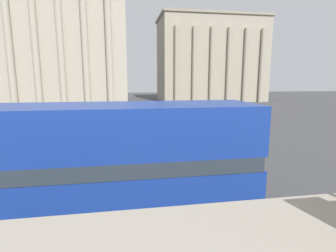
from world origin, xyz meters
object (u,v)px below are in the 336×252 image
Objects in this scene: plaza_building_left at (48,26)px; traffic_light_near at (213,134)px; pedestrian_yellow at (139,118)px; pedestrian_blue at (162,153)px; traffic_light_mid at (172,116)px; plaza_building_right at (210,60)px; double_decker_bus at (83,165)px; pedestrian_black at (225,121)px.

traffic_light_near is (15.44, -32.30, -10.78)m from plaza_building_left.
pedestrian_blue is (0.31, -14.51, 0.12)m from pedestrian_yellow.
traffic_light_near is 1.01× the size of traffic_light_mid.
plaza_building_right is 13.66× the size of pedestrian_blue.
traffic_light_near reaches higher than pedestrian_yellow.
plaza_building_right is (21.70, 52.86, 7.17)m from double_decker_bus.
plaza_building_right is 7.27× the size of traffic_light_mid.
plaza_building_left is 14.64× the size of pedestrian_blue.
double_decker_bus is 12.27m from traffic_light_mid.
pedestrian_blue is at bearing -111.26° from plaza_building_right.
double_decker_bus reaches higher than pedestrian_blue.
plaza_building_left is 7.69× the size of traffic_light_near.
pedestrian_blue is (-1.69, -5.95, -1.17)m from traffic_light_mid.
plaza_building_left is 15.85× the size of pedestrian_black.
traffic_light_near is 2.06× the size of pedestrian_black.
plaza_building_left reaches higher than traffic_light_near.
plaza_building_left is (-9.84, 36.41, 10.71)m from double_decker_bus.
traffic_light_mid is (4.88, 11.25, -0.10)m from double_decker_bus.
pedestrian_black is at bearing -88.03° from pedestrian_yellow.
plaza_building_right is (31.54, 16.45, -3.53)m from plaza_building_left.
double_decker_bus reaches higher than pedestrian_yellow.
double_decker_bus is 19.02m from pedestrian_black.
plaza_building_right reaches higher than pedestrian_blue.
double_decker_bus reaches higher than pedestrian_black.
traffic_light_mid is (-16.82, -41.61, -7.27)m from plaza_building_right.
pedestrian_black reaches higher than pedestrian_yellow.
traffic_light_mid is at bearing -43.39° from pedestrian_black.
double_decker_bus is at bearing -143.71° from traffic_light_near.
pedestrian_black is 12.80m from pedestrian_blue.
plaza_building_right is 38.98m from pedestrian_yellow.
traffic_light_mid is (14.72, -25.16, -10.81)m from plaza_building_left.
plaza_building_left is at bearing 67.54° from pedestrian_yellow.
pedestrian_black is at bearing 35.92° from traffic_light_mid.
pedestrian_yellow is 14.52m from pedestrian_blue.
traffic_light_mid reaches higher than pedestrian_yellow.
traffic_light_near is at bearing -64.46° from plaza_building_left.
plaza_building_right is at bearing 62.03° from double_decker_bus.
pedestrian_yellow is (12.72, -16.60, -12.10)m from plaza_building_left.
double_decker_bus is at bearing -24.15° from pedestrian_black.
plaza_building_left reaches higher than plaza_building_right.
pedestrian_blue is at bearing -67.27° from plaza_building_left.
double_decker_bus reaches higher than traffic_light_mid.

